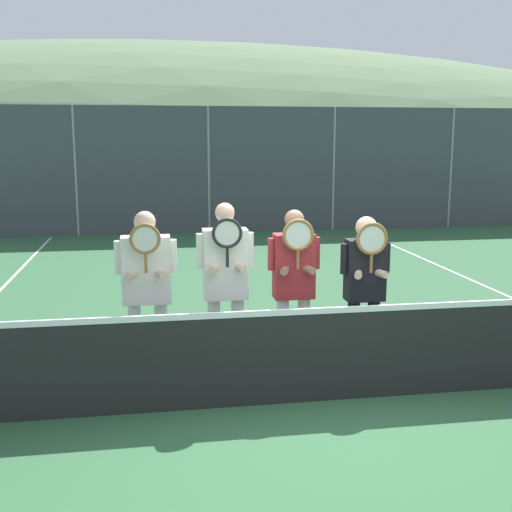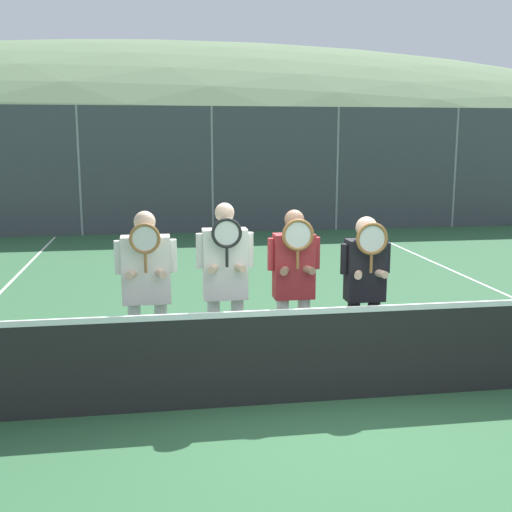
# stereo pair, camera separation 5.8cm
# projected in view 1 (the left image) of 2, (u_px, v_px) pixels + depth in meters

# --- Properties ---
(ground_plane) EXTENTS (120.00, 120.00, 0.00)m
(ground_plane) POSITION_uv_depth(u_px,v_px,m) (319.00, 401.00, 6.17)
(ground_plane) COLOR #2D5B38
(hill_distant) EXTENTS (107.40, 59.67, 20.88)m
(hill_distant) POSITION_uv_depth(u_px,v_px,m) (165.00, 164.00, 60.41)
(hill_distant) COLOR #5B7551
(hill_distant) RESTS_ON ground_plane
(clubhouse_building) EXTENTS (17.58, 5.50, 3.20)m
(clubhouse_building) POSITION_uv_depth(u_px,v_px,m) (241.00, 161.00, 24.25)
(clubhouse_building) COLOR beige
(clubhouse_building) RESTS_ON ground_plane
(fence_back) EXTENTS (20.41, 0.06, 3.29)m
(fence_back) POSITION_uv_depth(u_px,v_px,m) (209.00, 170.00, 16.80)
(fence_back) COLOR gray
(fence_back) RESTS_ON ground_plane
(tennis_net) EXTENTS (10.87, 0.09, 1.02)m
(tennis_net) POSITION_uv_depth(u_px,v_px,m) (320.00, 353.00, 6.08)
(tennis_net) COLOR gray
(tennis_net) RESTS_ON ground_plane
(player_leftmost) EXTENTS (0.62, 0.34, 1.78)m
(player_leftmost) POSITION_uv_depth(u_px,v_px,m) (147.00, 283.00, 6.40)
(player_leftmost) COLOR white
(player_leftmost) RESTS_ON ground_plane
(player_center_left) EXTENTS (0.58, 0.34, 1.86)m
(player_center_left) POSITION_uv_depth(u_px,v_px,m) (225.00, 280.00, 6.43)
(player_center_left) COLOR white
(player_center_left) RESTS_ON ground_plane
(player_center_right) EXTENTS (0.55, 0.34, 1.77)m
(player_center_right) POSITION_uv_depth(u_px,v_px,m) (294.00, 280.00, 6.63)
(player_center_right) COLOR white
(player_center_right) RESTS_ON ground_plane
(player_rightmost) EXTENTS (0.54, 0.34, 1.70)m
(player_rightmost) POSITION_uv_depth(u_px,v_px,m) (365.00, 281.00, 6.68)
(player_rightmost) COLOR black
(player_rightmost) RESTS_ON ground_plane
(car_far_left) EXTENTS (4.20, 2.00, 1.89)m
(car_far_left) POSITION_uv_depth(u_px,v_px,m) (4.00, 190.00, 18.88)
(car_far_left) COLOR black
(car_far_left) RESTS_ON ground_plane
(car_left_of_center) EXTENTS (4.76, 1.96, 1.76)m
(car_left_of_center) POSITION_uv_depth(u_px,v_px,m) (176.00, 190.00, 19.51)
(car_left_of_center) COLOR silver
(car_left_of_center) RESTS_ON ground_plane
(car_center) EXTENTS (4.76, 2.09, 1.73)m
(car_center) POSITION_uv_depth(u_px,v_px,m) (341.00, 188.00, 20.67)
(car_center) COLOR #285638
(car_center) RESTS_ON ground_plane
(car_right_of_center) EXTENTS (4.11, 2.06, 1.81)m
(car_right_of_center) POSITION_uv_depth(u_px,v_px,m) (485.00, 185.00, 21.40)
(car_right_of_center) COLOR #B2B7BC
(car_right_of_center) RESTS_ON ground_plane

